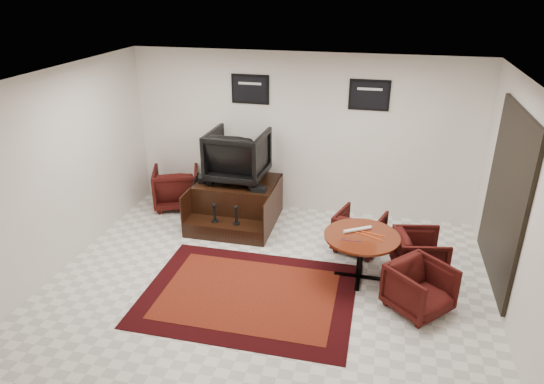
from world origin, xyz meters
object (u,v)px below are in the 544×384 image
at_px(meeting_table, 361,241).
at_px(table_chair_back, 359,229).
at_px(table_chair_window, 420,252).
at_px(armchair_side, 176,185).
at_px(shine_chair, 238,153).
at_px(shine_podium, 237,203).
at_px(table_chair_corner, 420,286).

height_order(meeting_table, table_chair_back, table_chair_back).
distance_m(meeting_table, table_chair_window, 0.90).
relative_size(armchair_side, meeting_table, 0.79).
distance_m(armchair_side, table_chair_back, 3.49).
relative_size(shine_chair, table_chair_back, 1.40).
height_order(shine_podium, table_chair_window, shine_podium).
xyz_separation_m(shine_chair, armchair_side, (-1.25, 0.18, -0.78)).
relative_size(table_chair_window, table_chair_corner, 0.99).
relative_size(armchair_side, table_chair_corner, 1.16).
height_order(armchair_side, meeting_table, armchair_side).
distance_m(armchair_side, table_chair_window, 4.46).
distance_m(meeting_table, table_chair_corner, 0.99).
distance_m(shine_chair, meeting_table, 2.70).
height_order(armchair_side, table_chair_window, armchair_side).
bearing_deg(meeting_table, armchair_side, 154.55).
height_order(shine_chair, meeting_table, shine_chair).
bearing_deg(table_chair_window, table_chair_corner, 166.44).
bearing_deg(table_chair_back, armchair_side, 3.29).
bearing_deg(table_chair_back, table_chair_corner, 139.13).
xyz_separation_m(armchair_side, table_chair_back, (3.38, -0.85, -0.06)).
height_order(shine_chair, table_chair_back, shine_chair).
xyz_separation_m(shine_chair, table_chair_window, (3.01, -1.15, -0.85)).
height_order(meeting_table, table_chair_window, table_chair_window).
bearing_deg(armchair_side, meeting_table, 133.82).
relative_size(shine_chair, table_chair_corner, 1.38).
distance_m(armchair_side, meeting_table, 3.82).
xyz_separation_m(table_chair_back, table_chair_corner, (0.84, -1.36, 0.01)).
bearing_deg(meeting_table, table_chair_corner, -36.24).
relative_size(meeting_table, table_chair_back, 1.49).
height_order(shine_podium, shine_chair, shine_chair).
height_order(shine_chair, table_chair_window, shine_chair).
height_order(armchair_side, table_chair_corner, armchair_side).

